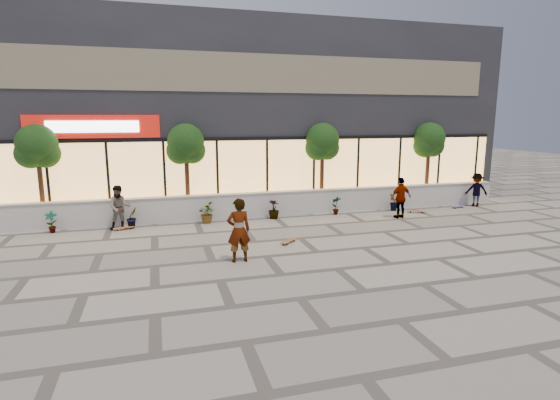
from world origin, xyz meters
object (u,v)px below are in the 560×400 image
object	(u,v)px
tree_mideast	(322,144)
skateboard_right_near	(416,211)
skater_left	(120,208)
skateboard_center	(289,241)
skater_right_far	(476,190)
skateboard_right_far	(458,206)
tree_west	(37,149)
skater_right_near	(401,198)
skater_center	(239,230)
skateboard_left	(124,228)
tree_east	(429,142)
tree_midwest	(186,146)

from	to	relation	value
tree_mideast	skateboard_right_near	distance (m)	5.12
skater_left	skateboard_center	distance (m)	6.60
skater_left	skater_right_far	xyz separation A→B (m)	(15.88, 0.00, -0.05)
tree_mideast	skateboard_right_far	world-z (taller)	tree_mideast
skateboard_right_near	skateboard_right_far	distance (m)	2.51
tree_west	skater_right_far	size ratio (longest dim) A/B	2.48
skater_right_near	skateboard_center	distance (m)	6.09
skater_center	skateboard_left	bearing A→B (deg)	-56.50
tree_mideast	skater_right_near	world-z (taller)	tree_mideast
skater_right_near	tree_east	bearing A→B (deg)	-147.20
skateboard_left	skateboard_right_far	world-z (taller)	skateboard_left
skateboard_right_near	skateboard_left	bearing A→B (deg)	-152.66
tree_east	skateboard_center	bearing A→B (deg)	-150.30
skateboard_center	tree_mideast	bearing A→B (deg)	15.53
skateboard_left	skateboard_center	bearing A→B (deg)	-48.56
skater_right_near	skater_right_far	xyz separation A→B (m)	(4.74, 1.19, -0.07)
tree_mideast	skateboard_center	bearing A→B (deg)	-122.10
skater_right_near	skateboard_left	xyz separation A→B (m)	(-11.03, 1.09, -0.78)
tree_east	tree_midwest	bearing A→B (deg)	180.00
tree_midwest	skater_right_far	distance (m)	13.52
tree_midwest	skateboard_center	distance (m)	6.40
tree_mideast	skater_center	bearing A→B (deg)	-128.51
skater_right_far	skateboard_right_near	distance (m)	3.61
tree_midwest	skater_right_far	world-z (taller)	tree_midwest
skateboard_center	skateboard_left	size ratio (longest dim) A/B	0.92
skater_center	skateboard_center	world-z (taller)	skater_center
tree_east	skateboard_right_far	xyz separation A→B (m)	(0.73, -1.50, -2.91)
skater_right_far	skateboard_right_near	xyz separation A→B (m)	(-3.51, -0.51, -0.71)
skateboard_right_far	skateboard_left	bearing A→B (deg)	168.46
skater_center	skater_right_near	distance (m)	8.40
skater_center	skateboard_right_far	distance (m)	12.26
tree_midwest	skater_right_far	bearing A→B (deg)	-6.02
tree_west	skateboard_center	xyz separation A→B (m)	(8.44, -4.89, -2.91)
tree_east	skater_right_far	distance (m)	3.15
tree_east	skateboard_left	xyz separation A→B (m)	(-14.00, -1.50, -2.91)
tree_east	skater_right_near	distance (m)	4.48
tree_midwest	skateboard_left	distance (m)	4.12
tree_east	skater_right_far	world-z (taller)	tree_east
tree_mideast	skateboard_center	xyz separation A→B (m)	(-3.06, -4.89, -2.91)
tree_east	skateboard_right_far	world-z (taller)	tree_east
tree_midwest	skateboard_right_near	world-z (taller)	tree_midwest
skateboard_center	tree_east	bearing A→B (deg)	-12.68
skater_center	skater_right_near	size ratio (longest dim) A/B	1.10
tree_west	tree_mideast	size ratio (longest dim) A/B	1.00
skater_right_far	skater_center	bearing A→B (deg)	45.96
skateboard_center	skater_left	bearing A→B (deg)	105.48
skater_left	tree_mideast	bearing A→B (deg)	4.04
skateboard_left	skateboard_right_near	distance (m)	12.27
tree_west	skater_right_near	size ratio (longest dim) A/B	2.29
tree_west	skateboard_right_near	size ratio (longest dim) A/B	5.03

